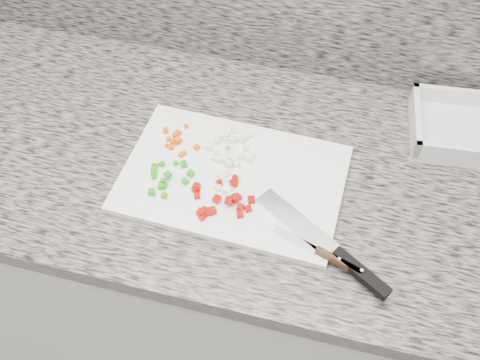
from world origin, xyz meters
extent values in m
cube|color=silver|center=(0.00, 1.44, 0.43)|extent=(3.92, 0.62, 0.86)
cube|color=slate|center=(0.00, 1.44, 0.88)|extent=(3.96, 0.64, 0.04)
cube|color=white|center=(0.04, 1.38, 0.91)|extent=(0.44, 0.30, 0.01)
cube|color=#F15B05|center=(-0.11, 1.44, 0.92)|extent=(0.01, 0.01, 0.01)
cube|color=#F15B05|center=(-0.10, 1.46, 0.92)|extent=(0.01, 0.01, 0.01)
cube|color=#F15B05|center=(-0.10, 1.45, 0.92)|extent=(0.01, 0.01, 0.01)
cube|color=#F15B05|center=(-0.09, 1.44, 0.92)|extent=(0.01, 0.01, 0.01)
cube|color=#F15B05|center=(-0.11, 1.42, 0.92)|extent=(0.01, 0.01, 0.01)
cube|color=#F15B05|center=(-0.05, 1.43, 0.92)|extent=(0.01, 0.01, 0.01)
cube|color=#F15B05|center=(-0.10, 1.42, 0.92)|extent=(0.01, 0.01, 0.01)
cube|color=#F15B05|center=(-0.07, 1.41, 0.92)|extent=(0.01, 0.01, 0.01)
cube|color=#F15B05|center=(-0.09, 1.48, 0.92)|extent=(0.01, 0.01, 0.01)
cube|color=#F15B05|center=(-0.09, 1.43, 0.92)|extent=(0.01, 0.01, 0.01)
cube|color=#F15B05|center=(-0.07, 1.41, 0.92)|extent=(0.01, 0.01, 0.01)
cube|color=#F15B05|center=(-0.10, 1.46, 0.92)|extent=(0.01, 0.01, 0.01)
cube|color=#F15B05|center=(-0.05, 1.43, 0.92)|extent=(0.01, 0.01, 0.01)
cube|color=#F15B05|center=(-0.12, 1.46, 0.92)|extent=(0.01, 0.01, 0.01)
cube|color=#F15B05|center=(-0.09, 1.44, 0.93)|extent=(0.01, 0.01, 0.01)
cube|color=#F15B05|center=(-0.10, 1.43, 0.92)|extent=(0.01, 0.01, 0.01)
cube|color=white|center=(-0.02, 1.46, 0.92)|extent=(0.01, 0.01, 0.01)
cube|color=white|center=(0.01, 1.50, 0.92)|extent=(0.01, 0.01, 0.01)
cube|color=white|center=(0.03, 1.42, 0.92)|extent=(0.01, 0.01, 0.01)
cube|color=white|center=(0.00, 1.48, 0.92)|extent=(0.02, 0.02, 0.01)
cube|color=white|center=(0.02, 1.42, 0.92)|extent=(0.02, 0.02, 0.01)
cube|color=white|center=(0.01, 1.50, 0.92)|extent=(0.01, 0.01, 0.01)
cube|color=white|center=(0.03, 1.41, 0.92)|extent=(0.02, 0.02, 0.01)
cube|color=white|center=(-0.02, 1.44, 0.92)|extent=(0.02, 0.02, 0.01)
cube|color=white|center=(0.04, 1.47, 0.92)|extent=(0.01, 0.01, 0.01)
cube|color=white|center=(0.04, 1.48, 0.92)|extent=(0.02, 0.02, 0.01)
cube|color=white|center=(0.04, 1.41, 0.92)|extent=(0.01, 0.01, 0.01)
cube|color=white|center=(0.05, 1.46, 0.92)|extent=(0.01, 0.01, 0.01)
cube|color=white|center=(0.00, 1.47, 0.92)|extent=(0.02, 0.02, 0.01)
cube|color=white|center=(-0.01, 1.42, 0.92)|extent=(0.01, 0.01, 0.01)
cube|color=white|center=(0.06, 1.43, 0.92)|extent=(0.01, 0.01, 0.01)
cube|color=white|center=(0.01, 1.45, 0.93)|extent=(0.01, 0.01, 0.01)
cube|color=white|center=(0.05, 1.49, 0.92)|extent=(0.01, 0.01, 0.01)
cube|color=white|center=(0.00, 1.43, 0.92)|extent=(0.01, 0.01, 0.01)
cube|color=white|center=(0.02, 1.47, 0.92)|extent=(0.02, 0.02, 0.01)
cube|color=white|center=(0.00, 1.42, 0.92)|extent=(0.01, 0.01, 0.01)
cube|color=white|center=(0.05, 1.43, 0.92)|extent=(0.02, 0.02, 0.01)
cube|color=white|center=(0.02, 1.42, 0.92)|extent=(0.02, 0.02, 0.01)
cube|color=white|center=(-0.01, 1.46, 0.92)|extent=(0.01, 0.01, 0.01)
cube|color=white|center=(0.07, 1.44, 0.92)|extent=(0.01, 0.01, 0.01)
cube|color=white|center=(0.00, 1.41, 0.92)|extent=(0.02, 0.02, 0.01)
cube|color=white|center=(0.00, 1.47, 0.92)|extent=(0.01, 0.01, 0.01)
cube|color=white|center=(0.01, 1.48, 0.92)|extent=(0.01, 0.01, 0.01)
cube|color=#259A0E|center=(-0.11, 1.36, 0.92)|extent=(0.01, 0.01, 0.01)
cube|color=#259A0E|center=(-0.04, 1.37, 0.92)|extent=(0.02, 0.02, 0.01)
cube|color=#259A0E|center=(-0.05, 1.35, 0.92)|extent=(0.01, 0.01, 0.01)
cube|color=#259A0E|center=(-0.07, 1.30, 0.92)|extent=(0.01, 0.01, 0.01)
cube|color=#259A0E|center=(-0.08, 1.33, 0.93)|extent=(0.01, 0.01, 0.01)
cube|color=#259A0E|center=(-0.11, 1.36, 0.92)|extent=(0.01, 0.01, 0.01)
cube|color=#259A0E|center=(-0.08, 1.33, 0.92)|extent=(0.01, 0.01, 0.01)
cube|color=#259A0E|center=(-0.06, 1.38, 0.92)|extent=(0.02, 0.02, 0.01)
cube|color=#259A0E|center=(-0.10, 1.37, 0.92)|extent=(0.01, 0.01, 0.01)
cube|color=#259A0E|center=(-0.08, 1.34, 0.93)|extent=(0.02, 0.02, 0.01)
cube|color=#259A0E|center=(-0.11, 1.34, 0.92)|extent=(0.01, 0.01, 0.01)
cube|color=#259A0E|center=(-0.11, 1.35, 0.92)|extent=(0.01, 0.01, 0.01)
cube|color=#259A0E|center=(-0.10, 1.30, 0.92)|extent=(0.01, 0.01, 0.01)
cube|color=#259A0E|center=(-0.09, 1.32, 0.92)|extent=(0.01, 0.01, 0.01)
cube|color=#259A0E|center=(-0.08, 1.38, 0.92)|extent=(0.01, 0.01, 0.01)
cube|color=#259A0E|center=(-0.04, 1.34, 0.92)|extent=(0.01, 0.01, 0.01)
cube|color=#A00A02|center=(0.03, 1.32, 0.92)|extent=(0.02, 0.02, 0.01)
cube|color=#A00A02|center=(0.06, 1.32, 0.93)|extent=(0.02, 0.02, 0.01)
cube|color=#A00A02|center=(0.02, 1.29, 0.92)|extent=(0.02, 0.02, 0.01)
cube|color=#A00A02|center=(0.03, 1.29, 0.92)|extent=(0.02, 0.02, 0.01)
cube|color=#A00A02|center=(0.01, 1.28, 0.92)|extent=(0.01, 0.01, 0.01)
cube|color=#A00A02|center=(-0.02, 1.33, 0.92)|extent=(0.01, 0.01, 0.01)
cube|color=#A00A02|center=(0.05, 1.38, 0.92)|extent=(0.01, 0.01, 0.01)
cube|color=#A00A02|center=(-0.02, 1.34, 0.92)|extent=(0.01, 0.01, 0.01)
cube|color=#A00A02|center=(0.05, 1.36, 0.92)|extent=(0.02, 0.02, 0.01)
cube|color=#A00A02|center=(0.07, 1.31, 0.92)|extent=(0.01, 0.01, 0.01)
cube|color=#A00A02|center=(0.01, 1.27, 0.92)|extent=(0.01, 0.01, 0.01)
cube|color=#A00A02|center=(0.09, 1.33, 0.92)|extent=(0.02, 0.02, 0.01)
cube|color=#A00A02|center=(0.02, 1.36, 0.92)|extent=(0.01, 0.01, 0.01)
cube|color=#A00A02|center=(-0.02, 1.33, 0.92)|extent=(0.02, 0.02, 0.01)
cube|color=#A00A02|center=(0.01, 1.28, 0.92)|extent=(0.02, 0.02, 0.01)
cube|color=#A00A02|center=(0.08, 1.30, 0.92)|extent=(0.02, 0.02, 0.01)
cube|color=#A00A02|center=(0.05, 1.31, 0.93)|extent=(0.01, 0.01, 0.01)
cube|color=#A00A02|center=(-0.01, 1.32, 0.92)|extent=(0.01, 0.01, 0.01)
cube|color=#A00A02|center=(0.06, 1.33, 0.92)|extent=(0.02, 0.02, 0.01)
cube|color=#A00A02|center=(0.05, 1.36, 0.92)|extent=(0.02, 0.02, 0.01)
cube|color=#A00A02|center=(0.09, 1.31, 0.92)|extent=(0.02, 0.02, 0.01)
cube|color=#A00A02|center=(0.01, 1.29, 0.92)|extent=(0.01, 0.01, 0.01)
cube|color=#F4ECBD|center=(0.05, 1.38, 0.92)|extent=(0.01, 0.01, 0.01)
cube|color=#F4ECBD|center=(0.03, 1.39, 0.92)|extent=(0.01, 0.01, 0.01)
cube|color=#F4ECBD|center=(0.02, 1.37, 0.92)|extent=(0.01, 0.01, 0.01)
cube|color=#F4ECBD|center=(0.01, 1.38, 0.92)|extent=(0.01, 0.01, 0.01)
cube|color=#F4ECBD|center=(0.02, 1.38, 0.92)|extent=(0.01, 0.01, 0.01)
cube|color=#F4ECBD|center=(0.03, 1.34, 0.92)|extent=(0.01, 0.01, 0.01)
cube|color=#F4ECBD|center=(0.02, 1.34, 0.92)|extent=(0.01, 0.01, 0.01)
cube|color=#F4ECBD|center=(0.02, 1.35, 0.92)|extent=(0.01, 0.01, 0.01)
cube|color=#F4ECBD|center=(0.05, 1.38, 0.92)|extent=(0.01, 0.01, 0.01)
cube|color=#F4ECBD|center=(0.01, 1.36, 0.92)|extent=(0.01, 0.01, 0.01)
cube|color=#F4ECBD|center=(0.05, 1.35, 0.92)|extent=(0.01, 0.01, 0.01)
cube|color=#F4ECBD|center=(0.04, 1.37, 0.92)|extent=(0.01, 0.01, 0.01)
cube|color=#F4ECBD|center=(0.03, 1.38, 0.92)|extent=(0.01, 0.01, 0.01)
cube|color=#F4ECBD|center=(0.04, 1.39, 0.92)|extent=(0.01, 0.01, 0.01)
cube|color=#F4ECBD|center=(0.02, 1.35, 0.92)|extent=(0.01, 0.01, 0.01)
cube|color=silver|center=(0.18, 1.31, 0.92)|extent=(0.17, 0.13, 0.00)
cube|color=black|center=(0.31, 1.23, 0.92)|extent=(0.11, 0.08, 0.02)
cylinder|color=silver|center=(0.31, 1.23, 0.93)|extent=(0.01, 0.01, 0.00)
cube|color=silver|center=(0.18, 1.27, 0.92)|extent=(0.09, 0.04, 0.00)
cube|color=#431D10|center=(0.27, 1.24, 0.92)|extent=(0.08, 0.04, 0.02)
cylinder|color=silver|center=(0.27, 1.24, 0.93)|extent=(0.01, 0.01, 0.00)
cube|color=silver|center=(0.49, 1.62, 0.91)|extent=(0.26, 0.20, 0.01)
cube|color=silver|center=(0.48, 1.70, 0.93)|extent=(0.25, 0.03, 0.04)
cube|color=silver|center=(0.50, 1.54, 0.93)|extent=(0.25, 0.03, 0.04)
cube|color=silver|center=(0.37, 1.61, 0.93)|extent=(0.03, 0.18, 0.04)
camera|label=1|loc=(0.21, 0.77, 1.74)|focal=40.00mm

